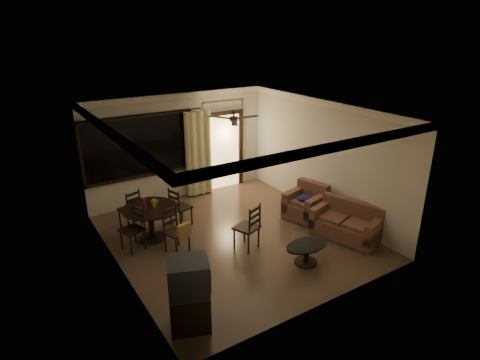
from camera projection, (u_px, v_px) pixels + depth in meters
ground at (234, 237)px, 8.88m from camera, size 5.50×5.50×0.00m
room_shell at (217, 136)px, 9.92m from camera, size 5.50×6.70×5.50m
dining_table at (150, 214)px, 8.63m from camera, size 1.18×1.18×0.96m
dining_chair_west at (133, 237)px, 8.30m from camera, size 0.52×0.52×0.95m
dining_chair_east at (181, 214)px, 9.32m from camera, size 0.52×0.52×0.95m
dining_chair_south at (177, 238)px, 8.20m from camera, size 0.52×0.56×0.95m
dining_chair_north at (131, 216)px, 9.22m from camera, size 0.52×0.52×0.95m
tv_cabinet at (189, 294)px, 6.05m from camera, size 0.76×0.73×1.16m
sofa at (347, 224)px, 8.79m from camera, size 1.17×1.61×0.77m
armchair at (306, 204)px, 9.68m from camera, size 1.01×1.01×0.83m
coffee_table at (307, 251)px, 7.82m from camera, size 0.93×0.56×0.41m
side_chair at (247, 235)px, 8.33m from camera, size 0.58×0.58×1.02m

